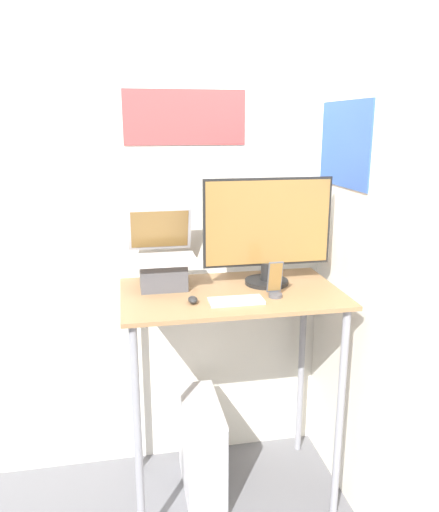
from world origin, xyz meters
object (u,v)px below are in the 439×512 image
(laptop, at_px, (163,266))
(monitor, at_px, (268,233))
(mouse, at_px, (193,300))
(computer_tower, at_px, (202,447))
(keyboard, at_px, (236,301))
(cell_phone, at_px, (275,284))

(laptop, relative_size, monitor, 0.58)
(mouse, height_order, computer_tower, mouse)
(laptop, distance_m, computer_tower, 1.00)
(keyboard, bearing_deg, computer_tower, 125.79)
(keyboard, height_order, computer_tower, keyboard)
(laptop, height_order, cell_phone, laptop)
(computer_tower, bearing_deg, laptop, 151.69)
(monitor, bearing_deg, computer_tower, -172.11)
(monitor, height_order, cell_phone, monitor)
(laptop, distance_m, keyboard, 0.43)
(monitor, xyz_separation_m, computer_tower, (-0.35, -0.05, -1.14))
(mouse, bearing_deg, computer_tower, 70.61)
(monitor, distance_m, computer_tower, 1.19)
(monitor, height_order, computer_tower, monitor)
(laptop, distance_m, cell_phone, 0.56)
(computer_tower, bearing_deg, keyboard, -54.21)
(mouse, bearing_deg, monitor, 27.54)
(keyboard, distance_m, cell_phone, 0.21)
(laptop, bearing_deg, mouse, -66.23)
(monitor, bearing_deg, mouse, -152.46)
(keyboard, bearing_deg, mouse, 172.16)
(keyboard, xyz_separation_m, computer_tower, (-0.14, 0.19, -0.88))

